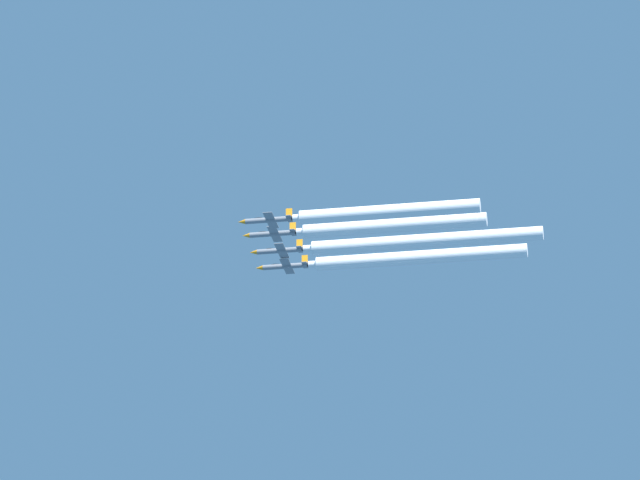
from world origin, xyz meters
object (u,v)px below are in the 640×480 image
object	(u,v)px
jet_inner_left	(271,234)
jet_inner_right	(284,266)
jet_far_left	(267,220)
jet_center	(278,251)

from	to	relation	value
jet_inner_left	jet_inner_right	world-z (taller)	jet_inner_left
jet_far_left	jet_inner_right	xyz separation A→B (m)	(24.46, 0.92, -0.28)
jet_inner_right	jet_inner_left	bearing A→B (deg)	-178.98
jet_center	jet_inner_right	bearing A→B (deg)	1.49
jet_far_left	jet_inner_left	distance (m)	7.96
jet_far_left	jet_center	xyz separation A→B (m)	(16.73, 0.72, 0.16)
jet_far_left	jet_inner_right	size ratio (longest dim) A/B	1.00
jet_far_left	jet_center	size ratio (longest dim) A/B	1.00
jet_inner_left	jet_inner_right	xyz separation A→B (m)	(16.53, 0.29, -0.60)
jet_far_left	jet_inner_right	bearing A→B (deg)	2.16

